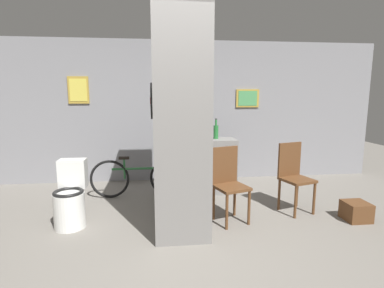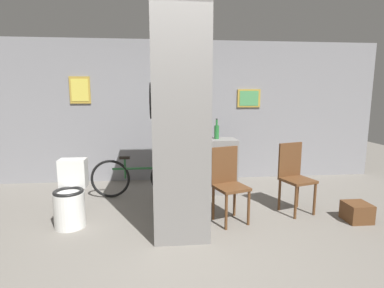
{
  "view_description": "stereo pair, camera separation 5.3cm",
  "coord_description": "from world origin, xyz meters",
  "px_view_note": "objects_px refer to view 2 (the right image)",
  "views": [
    {
      "loc": [
        -0.19,
        -3.01,
        1.62
      ],
      "look_at": [
        0.26,
        1.01,
        0.95
      ],
      "focal_mm": 28.0,
      "sensor_mm": 36.0,
      "label": 1
    },
    {
      "loc": [
        -0.14,
        -3.02,
        1.62
      ],
      "look_at": [
        0.26,
        1.01,
        0.95
      ],
      "focal_mm": 28.0,
      "sensor_mm": 36.0,
      "label": 2
    }
  ],
  "objects_px": {
    "toilet": "(71,198)",
    "bottle_tall": "(217,131)",
    "chair_near_pillar": "(228,181)",
    "chair_by_doorway": "(294,174)",
    "bicycle": "(140,177)"
  },
  "relations": [
    {
      "from": "chair_by_doorway",
      "to": "bottle_tall",
      "type": "bearing_deg",
      "value": 116.22
    },
    {
      "from": "chair_by_doorway",
      "to": "toilet",
      "type": "bearing_deg",
      "value": 165.98
    },
    {
      "from": "toilet",
      "to": "bicycle",
      "type": "relative_size",
      "value": 0.52
    },
    {
      "from": "bicycle",
      "to": "chair_by_doorway",
      "type": "bearing_deg",
      "value": -20.55
    },
    {
      "from": "bicycle",
      "to": "bottle_tall",
      "type": "height_order",
      "value": "bottle_tall"
    },
    {
      "from": "chair_near_pillar",
      "to": "chair_by_doorway",
      "type": "distance_m",
      "value": 1.01
    },
    {
      "from": "toilet",
      "to": "bottle_tall",
      "type": "relative_size",
      "value": 2.35
    },
    {
      "from": "chair_by_doorway",
      "to": "bicycle",
      "type": "relative_size",
      "value": 0.62
    },
    {
      "from": "toilet",
      "to": "chair_by_doorway",
      "type": "relative_size",
      "value": 0.84
    },
    {
      "from": "chair_near_pillar",
      "to": "chair_by_doorway",
      "type": "xyz_separation_m",
      "value": [
        0.98,
        0.23,
        0.0
      ]
    },
    {
      "from": "chair_near_pillar",
      "to": "chair_by_doorway",
      "type": "bearing_deg",
      "value": -5.9
    },
    {
      "from": "toilet",
      "to": "bottle_tall",
      "type": "xyz_separation_m",
      "value": [
        2.04,
        1.14,
        0.68
      ]
    },
    {
      "from": "chair_near_pillar",
      "to": "bottle_tall",
      "type": "height_order",
      "value": "bottle_tall"
    },
    {
      "from": "toilet",
      "to": "chair_near_pillar",
      "type": "distance_m",
      "value": 1.99
    },
    {
      "from": "chair_by_doorway",
      "to": "bicycle",
      "type": "height_order",
      "value": "chair_by_doorway"
    }
  ]
}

